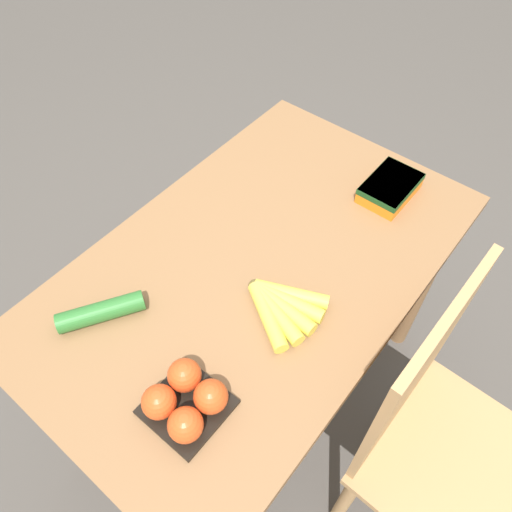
{
  "coord_description": "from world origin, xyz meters",
  "views": [
    {
      "loc": [
        0.57,
        0.46,
        1.72
      ],
      "look_at": [
        0.0,
        0.0,
        0.79
      ],
      "focal_mm": 35.0,
      "sensor_mm": 36.0,
      "label": 1
    }
  ],
  "objects_px": {
    "tomato_pack": "(185,400)",
    "carrot_bag": "(390,187)",
    "banana_bunch": "(281,306)",
    "chair": "(438,442)",
    "cucumber_near": "(101,312)"
  },
  "relations": [
    {
      "from": "tomato_pack",
      "to": "carrot_bag",
      "type": "height_order",
      "value": "tomato_pack"
    },
    {
      "from": "carrot_bag",
      "to": "banana_bunch",
      "type": "bearing_deg",
      "value": -0.74
    },
    {
      "from": "chair",
      "to": "carrot_bag",
      "type": "bearing_deg",
      "value": 47.7
    },
    {
      "from": "chair",
      "to": "cucumber_near",
      "type": "height_order",
      "value": "chair"
    },
    {
      "from": "tomato_pack",
      "to": "cucumber_near",
      "type": "relative_size",
      "value": 0.81
    },
    {
      "from": "chair",
      "to": "tomato_pack",
      "type": "height_order",
      "value": "chair"
    },
    {
      "from": "banana_bunch",
      "to": "tomato_pack",
      "type": "relative_size",
      "value": 1.26
    },
    {
      "from": "chair",
      "to": "carrot_bag",
      "type": "distance_m",
      "value": 0.65
    },
    {
      "from": "tomato_pack",
      "to": "carrot_bag",
      "type": "xyz_separation_m",
      "value": [
        -0.77,
        0.01,
        -0.01
      ]
    },
    {
      "from": "tomato_pack",
      "to": "cucumber_near",
      "type": "distance_m",
      "value": 0.29
    },
    {
      "from": "cucumber_near",
      "to": "tomato_pack",
      "type": "bearing_deg",
      "value": 83.55
    },
    {
      "from": "banana_bunch",
      "to": "carrot_bag",
      "type": "distance_m",
      "value": 0.48
    },
    {
      "from": "chair",
      "to": "tomato_pack",
      "type": "bearing_deg",
      "value": 131.43
    },
    {
      "from": "chair",
      "to": "banana_bunch",
      "type": "distance_m",
      "value": 0.51
    },
    {
      "from": "banana_bunch",
      "to": "tomato_pack",
      "type": "distance_m",
      "value": 0.3
    }
  ]
}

